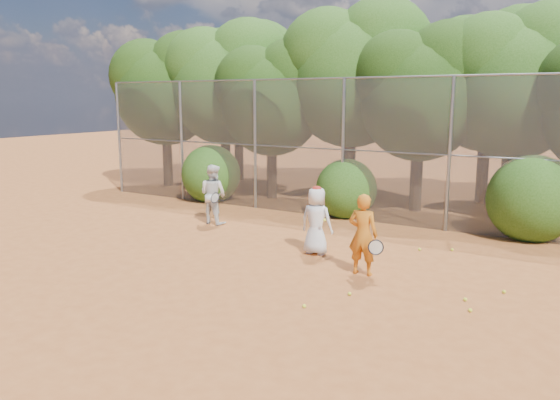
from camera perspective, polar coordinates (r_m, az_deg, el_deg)
The scene contains 24 objects.
ground at distance 10.48m, azimuth -2.34°, elevation -8.62°, with size 80.00×80.00×0.00m, color #9F5324.
fence_back at distance 15.38m, azimuth 9.59°, elevation 5.25°, with size 20.05×0.09×4.03m.
tree_0 at distance 22.08m, azimuth -11.77°, elevation 11.64°, with size 4.38×3.81×6.00m.
tree_1 at distance 20.89m, azimuth -5.64°, elevation 12.51°, with size 4.64×4.03×6.35m.
tree_2 at distance 18.90m, azimuth -0.70°, elevation 11.01°, with size 3.99×3.47×5.47m.
tree_3 at distance 18.66m, azimuth 7.75°, elevation 13.42°, with size 4.89×4.26×6.70m.
tree_4 at distance 17.22m, azimuth 14.67°, elevation 11.30°, with size 4.19×3.64×5.73m.
tree_5 at distance 17.48m, azimuth 23.54°, elevation 11.71°, with size 4.51×3.92×6.17m.
tree_9 at distance 23.34m, azimuth -4.23°, elevation 12.76°, with size 4.83×4.20×6.62m.
tree_10 at distance 21.08m, azimuth 7.63°, elevation 13.72°, with size 5.15×4.48×7.06m.
tree_11 at distance 19.22m, azimuth 21.20°, elevation 12.04°, with size 4.64×4.03×6.35m.
bush_0 at distance 18.68m, azimuth -7.22°, elevation 2.99°, with size 2.00×2.00×2.00m, color #254B12.
bush_1 at distance 16.13m, azimuth 6.94°, elevation 1.43°, with size 1.80×1.80×1.80m, color #254B12.
bush_2 at distance 14.83m, azimuth 24.89°, elevation 0.50°, with size 2.20×2.20×2.20m, color #254B12.
player_yellow at distance 10.85m, azimuth 8.67°, elevation -3.59°, with size 0.81×0.51×1.62m.
player_teen at distance 12.17m, azimuth 3.83°, elevation -2.15°, with size 0.76×0.51×1.55m.
player_white at distance 15.22m, azimuth -7.01°, elevation 0.60°, with size 0.88×0.72×1.66m.
ball_0 at distance 9.61m, azimuth 19.26°, elevation -10.82°, with size 0.07×0.07×0.07m, color yellow.
ball_1 at distance 12.95m, azimuth 14.38°, elevation -5.02°, with size 0.07×0.07×0.07m, color yellow.
ball_2 at distance 9.88m, azimuth 7.28°, elevation -9.70°, with size 0.07×0.07×0.07m, color yellow.
ball_3 at distance 10.07m, azimuth 18.78°, elevation -9.81°, with size 0.07×0.07×0.07m, color yellow.
ball_4 at distance 9.27m, azimuth 2.55°, elevation -11.01°, with size 0.07×0.07×0.07m, color yellow.
ball_5 at distance 13.14m, azimuth 17.55°, elevation -4.97°, with size 0.07×0.07×0.07m, color yellow.
ball_6 at distance 10.69m, azimuth 22.36°, elevation -8.85°, with size 0.07×0.07×0.07m, color yellow.
Camera 1 is at (5.43, -8.27, 3.45)m, focal length 35.00 mm.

